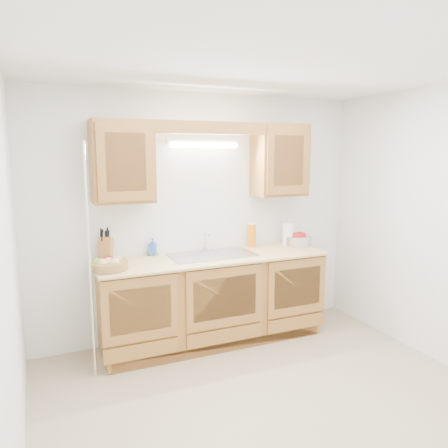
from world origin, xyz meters
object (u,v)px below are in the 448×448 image
knife_block (106,249)px  paper_towel (288,234)px  fruit_basket (108,264)px  apple_bowl (298,240)px

knife_block → paper_towel: (1.94, -0.08, 0.01)m
knife_block → fruit_basket: bearing=-71.6°
knife_block → apple_bowl: size_ratio=1.03×
fruit_basket → paper_towel: size_ratio=1.35×
fruit_basket → apple_bowl: bearing=4.8°
knife_block → paper_towel: bearing=20.6°
fruit_basket → apple_bowl: apple_bowl is taller
knife_block → apple_bowl: bearing=19.4°
apple_bowl → knife_block: bearing=176.3°
paper_towel → apple_bowl: bearing=-25.0°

